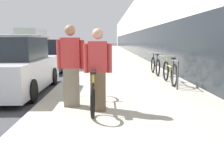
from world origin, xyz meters
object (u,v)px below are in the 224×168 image
Objects in this scene: vintage_roadster_curbside at (51,56)px; person_rider at (98,70)px; person_bystander at (71,66)px; cruiser_bike_nearest at (170,72)px; bike_rack_hoop at (175,71)px; tandem_bicycle at (95,90)px; parked_sedan_curbside at (13,68)px; moving_truck at (33,41)px; cruiser_bike_middle at (155,66)px.

person_rider is at bearing -71.49° from vintage_roadster_curbside.
person_bystander reaches higher than cruiser_bike_nearest.
vintage_roadster_curbside is (-4.97, 5.78, 0.08)m from bike_rack_hoop.
cruiser_bike_nearest is at bearing -44.82° from vintage_roadster_curbside.
bike_rack_hoop is at bearing 35.39° from person_bystander.
tandem_bicycle is 3.12m from bike_rack_hoop.
parked_sedan_curbside is (-4.87, -0.79, 0.24)m from cruiser_bike_nearest.
tandem_bicycle is 1.30× the size of cruiser_bike_nearest.
bike_rack_hoop is at bearing -63.74° from moving_truck.
parked_sedan_curbside is (-4.83, 0.01, 0.11)m from bike_rack_hoop.
person_bystander reaches higher than person_rider.
person_rider is at bearing -133.28° from bike_rack_hoop.
bike_rack_hoop is 3.05m from cruiser_bike_middle.
cruiser_bike_middle is (-0.01, 3.05, -0.14)m from bike_rack_hoop.
tandem_bicycle is at bearing -7.87° from person_bystander.
person_rider is 5.89m from cruiser_bike_middle.
person_rider is 0.92× the size of cruiser_bike_nearest.
bike_rack_hoop is 22.94m from moving_truck.
person_bystander is (-0.51, 0.07, 0.52)m from tandem_bicycle.
cruiser_bike_middle is 5.66m from vintage_roadster_curbside.
person_bystander reaches higher than vintage_roadster_curbside.
cruiser_bike_nearest is (0.04, 0.80, -0.13)m from bike_rack_hoop.
vintage_roadster_curbside is (-4.96, 2.73, 0.21)m from cruiser_bike_middle.
person_bystander is 0.42× the size of parked_sedan_curbside.
person_rider is at bearing -31.51° from person_bystander.
bike_rack_hoop is (2.24, 2.38, -0.33)m from person_rider.
cruiser_bike_middle is at bearing 32.23° from parked_sedan_curbside.
person_bystander is at bearing -119.13° from cruiser_bike_middle.
bike_rack_hoop is at bearing 41.90° from tandem_bicycle.
cruiser_bike_nearest reaches higher than tandem_bicycle.
cruiser_bike_middle is (-0.05, 2.25, -0.00)m from cruiser_bike_nearest.
person_bystander is at bearing -74.67° from vintage_roadster_curbside.
moving_truck is (-7.82, 22.65, 0.89)m from tandem_bicycle.
moving_truck reaches higher than cruiser_bike_middle.
person_rider is at bearing -70.98° from moving_truck.
vintage_roadster_curbside is at bearing 91.39° from parked_sedan_curbside.
bike_rack_hoop is 0.81m from cruiser_bike_nearest.
person_bystander is 0.29× the size of moving_truck.
person_rider is at bearing -42.71° from parked_sedan_curbside.
person_rider is 0.94× the size of cruiser_bike_middle.
person_bystander is 5.82m from cruiser_bike_middle.
person_rider is 0.70m from person_bystander.
moving_truck is at bearing 109.02° from person_rider.
cruiser_bike_middle reaches higher than tandem_bicycle.
cruiser_bike_middle is at bearing -59.94° from moving_truck.
parked_sedan_curbside is at bearing -75.50° from moving_truck.
cruiser_bike_middle is 20.25m from moving_truck.
tandem_bicycle is 3.73m from cruiser_bike_nearest.
cruiser_bike_middle is at bearing -28.82° from vintage_roadster_curbside.
cruiser_bike_middle is (2.23, 5.43, -0.46)m from person_rider.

